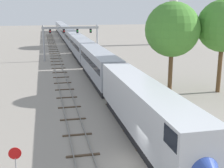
% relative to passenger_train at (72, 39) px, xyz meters
% --- Properties ---
extents(ground_plane, '(400.00, 400.00, 0.00)m').
position_rel_passenger_train_xyz_m(ground_plane, '(-2.00, -69.66, -2.61)').
color(ground_plane, gray).
extents(track_main, '(2.60, 200.00, 0.16)m').
position_rel_passenger_train_xyz_m(track_main, '(0.00, -9.66, -2.55)').
color(track_main, slate).
rests_on(track_main, ground).
extents(track_near, '(2.60, 160.00, 0.16)m').
position_rel_passenger_train_xyz_m(track_near, '(-5.50, -29.66, -2.55)').
color(track_near, slate).
rests_on(track_near, ground).
extents(passenger_train, '(3.04, 151.69, 4.80)m').
position_rel_passenger_train_xyz_m(passenger_train, '(0.00, 0.00, 0.00)').
color(passenger_train, silver).
rests_on(passenger_train, ground).
extents(signal_gantry, '(12.10, 0.49, 7.63)m').
position_rel_passenger_train_xyz_m(signal_gantry, '(-2.25, -22.79, 2.99)').
color(signal_gantry, '#999BA0').
rests_on(signal_gantry, ground).
extents(stop_sign, '(0.76, 0.08, 2.88)m').
position_rel_passenger_train_xyz_m(stop_sign, '(-10.00, -71.29, -0.74)').
color(stop_sign, gray).
rests_on(stop_sign, ground).
extents(trackside_tree_left, '(6.73, 6.73, 12.16)m').
position_rel_passenger_train_xyz_m(trackside_tree_left, '(14.62, -53.25, 6.15)').
color(trackside_tree_left, brown).
rests_on(trackside_tree_left, ground).
extents(trackside_tree_mid, '(7.01, 7.01, 11.86)m').
position_rel_passenger_train_xyz_m(trackside_tree_mid, '(8.11, -52.19, 5.72)').
color(trackside_tree_mid, brown).
rests_on(trackside_tree_mid, ground).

